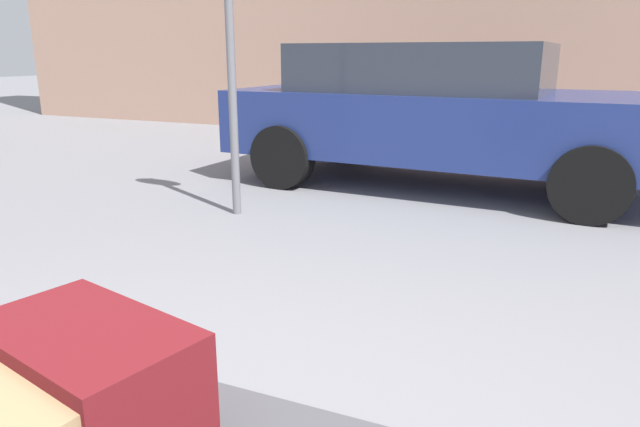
{
  "coord_description": "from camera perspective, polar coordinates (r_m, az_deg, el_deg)",
  "views": [
    {
      "loc": [
        0.92,
        -0.89,
        1.33
      ],
      "look_at": [
        0.0,
        1.2,
        0.69
      ],
      "focal_mm": 32.29,
      "sensor_mm": 36.0,
      "label": 1
    }
  ],
  "objects": [
    {
      "name": "duffel_bag_maroon_front_right",
      "position": [
        1.61,
        -21.83,
        -15.96
      ],
      "size": [
        0.63,
        0.46,
        0.35
      ],
      "primitive_type": "cube",
      "rotation": [
        0.0,
        0.0,
        -0.24
      ],
      "color": "maroon",
      "rests_on": "luggage_cart"
    },
    {
      "name": "parked_car",
      "position": [
        6.05,
        11.76,
        9.9
      ],
      "size": [
        4.38,
        2.09,
        1.42
      ],
      "color": "navy",
      "rests_on": "ground_plane"
    },
    {
      "name": "no_parking_sign",
      "position": [
        4.81,
        -8.88,
        16.36
      ],
      "size": [
        0.5,
        0.1,
        2.26
      ],
      "color": "slate",
      "rests_on": "ground_plane"
    }
  ]
}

